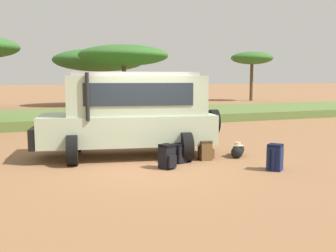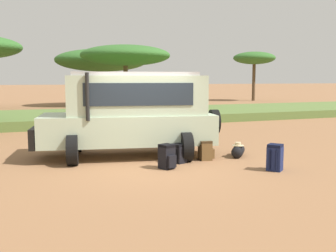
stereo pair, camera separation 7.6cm
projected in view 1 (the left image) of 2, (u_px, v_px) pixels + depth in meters
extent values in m
plane|color=#936642|center=(151.00, 167.00, 10.10)|extent=(320.00, 320.00, 0.00)
cube|color=#5B7538|center=(77.00, 117.00, 21.07)|extent=(120.00, 7.00, 0.44)
cube|color=#B2C6A8|center=(128.00, 128.00, 11.39)|extent=(5.18, 2.86, 0.84)
cube|color=#B2C6A8|center=(136.00, 95.00, 11.32)|extent=(4.11, 2.53, 1.10)
cube|color=#232D38|center=(82.00, 97.00, 11.05)|extent=(0.38, 1.54, 0.77)
cube|color=#232D38|center=(139.00, 94.00, 10.43)|extent=(2.89, 0.64, 0.60)
cube|color=#232D38|center=(133.00, 92.00, 12.19)|extent=(2.89, 0.64, 0.60)
cube|color=#B7B7B7|center=(134.00, 74.00, 11.24)|extent=(3.71, 2.37, 0.10)
cube|color=black|center=(36.00, 137.00, 10.95)|extent=(0.48, 1.61, 0.56)
cylinder|color=black|center=(87.00, 97.00, 10.13)|extent=(0.10, 0.10, 1.25)
cylinder|color=black|center=(72.00, 150.00, 10.22)|extent=(0.44, 0.84, 0.80)
cylinder|color=black|center=(76.00, 139.00, 12.12)|extent=(0.44, 0.84, 0.80)
cylinder|color=black|center=(186.00, 147.00, 10.76)|extent=(0.44, 0.84, 0.80)
cylinder|color=black|center=(173.00, 137.00, 12.65)|extent=(0.44, 0.84, 0.80)
cylinder|color=black|center=(214.00, 122.00, 11.83)|extent=(0.36, 0.77, 0.74)
cube|color=black|center=(179.00, 154.00, 10.57)|extent=(0.41, 0.44, 0.45)
cube|color=black|center=(184.00, 156.00, 10.71)|extent=(0.17, 0.28, 0.25)
cube|color=black|center=(179.00, 145.00, 10.54)|extent=(0.42, 0.43, 0.07)
cylinder|color=black|center=(172.00, 155.00, 10.51)|extent=(0.04, 0.04, 0.38)
cylinder|color=black|center=(176.00, 156.00, 10.40)|extent=(0.04, 0.04, 0.38)
cube|color=navy|center=(275.00, 159.00, 9.68)|extent=(0.45, 0.46, 0.59)
cube|color=navy|center=(277.00, 160.00, 9.85)|extent=(0.22, 0.25, 0.33)
cube|color=black|center=(275.00, 145.00, 9.64)|extent=(0.45, 0.45, 0.07)
cylinder|color=black|center=(270.00, 159.00, 9.57)|extent=(0.04, 0.04, 0.50)
cylinder|color=black|center=(276.00, 160.00, 9.49)|extent=(0.04, 0.04, 0.50)
cube|color=brown|center=(205.00, 151.00, 10.96)|extent=(0.36, 0.40, 0.48)
cube|color=brown|center=(212.00, 153.00, 11.01)|extent=(0.12, 0.27, 0.26)
cube|color=#3A2A16|center=(205.00, 142.00, 10.93)|extent=(0.37, 0.38, 0.07)
cylinder|color=#3A2A16|center=(198.00, 151.00, 11.00)|extent=(0.04, 0.04, 0.41)
cylinder|color=#3A2A16|center=(200.00, 152.00, 10.84)|extent=(0.04, 0.04, 0.41)
cube|color=black|center=(167.00, 158.00, 9.88)|extent=(0.41, 0.40, 0.55)
cube|color=black|center=(172.00, 162.00, 9.75)|extent=(0.25, 0.16, 0.30)
cube|color=black|center=(167.00, 146.00, 9.85)|extent=(0.40, 0.41, 0.07)
cylinder|color=black|center=(164.00, 156.00, 10.06)|extent=(0.04, 0.04, 0.47)
cylinder|color=black|center=(160.00, 157.00, 9.96)|extent=(0.04, 0.04, 0.47)
cylinder|color=black|center=(238.00, 151.00, 11.46)|extent=(0.61, 0.65, 0.33)
sphere|color=black|center=(237.00, 152.00, 11.19)|extent=(0.32, 0.32, 0.32)
sphere|color=black|center=(239.00, 149.00, 11.73)|extent=(0.32, 0.32, 0.32)
torus|color=black|center=(238.00, 144.00, 11.44)|extent=(0.12, 0.14, 0.16)
cylinder|color=beige|center=(238.00, 145.00, 11.34)|extent=(0.34, 0.34, 0.02)
cylinder|color=beige|center=(238.00, 144.00, 11.34)|extent=(0.17, 0.17, 0.09)
cylinder|color=brown|center=(124.00, 89.00, 26.34)|extent=(0.30, 0.30, 3.24)
ellipsoid|color=#336628|center=(124.00, 55.00, 26.08)|extent=(5.96, 5.99, 1.36)
cylinder|color=brown|center=(100.00, 88.00, 33.69)|extent=(0.32, 0.32, 3.03)
ellipsoid|color=#336628|center=(100.00, 60.00, 33.42)|extent=(7.86, 6.84, 1.90)
cylinder|color=brown|center=(251.00, 82.00, 41.12)|extent=(0.33, 0.33, 3.89)
ellipsoid|color=#336628|center=(252.00, 58.00, 40.83)|extent=(4.45, 4.09, 1.29)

